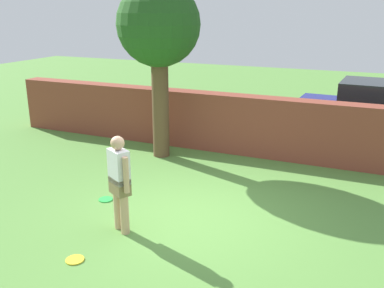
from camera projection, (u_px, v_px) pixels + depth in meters
ground_plane at (192, 217)px, 7.49m from camera, size 40.00×40.00×0.00m
brick_wall at (196, 120)px, 11.08m from camera, size 10.85×0.50×1.47m
tree at (159, 29)px, 9.70m from camera, size 1.93×1.93×4.10m
person at (120, 180)px, 6.77m from camera, size 0.48×0.37×1.62m
car at (380, 115)px, 10.97m from camera, size 4.28×2.09×1.72m
frisbee_green at (106, 199)px, 8.16m from camera, size 0.27×0.27×0.02m
frisbee_yellow at (75, 260)px, 6.20m from camera, size 0.27×0.27×0.02m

